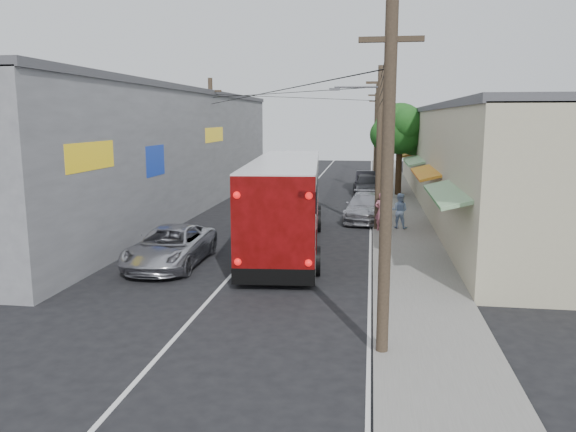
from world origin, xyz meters
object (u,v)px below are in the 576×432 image
(coach_bus, at_px, (286,202))
(jeepney, at_px, (170,246))
(pedestrian_far, at_px, (399,211))
(parked_car_far, at_px, (367,182))
(parked_car_mid, at_px, (367,185))
(pedestrian_near, at_px, (381,212))
(parked_suv, at_px, (365,207))

(coach_bus, height_order, jeepney, coach_bus)
(jeepney, relative_size, pedestrian_far, 3.02)
(jeepney, bearing_deg, coach_bus, 45.46)
(jeepney, height_order, pedestrian_far, pedestrian_far)
(parked_car_far, bearing_deg, coach_bus, -99.78)
(parked_car_mid, xyz_separation_m, pedestrian_near, (0.80, -13.52, 0.27))
(pedestrian_near, bearing_deg, parked_car_mid, -66.92)
(jeepney, relative_size, parked_car_far, 1.09)
(jeepney, xyz_separation_m, parked_car_mid, (7.21, 20.83, 0.06))
(parked_car_mid, relative_size, pedestrian_far, 2.67)
(parked_suv, bearing_deg, parked_car_mid, 94.16)
(parked_car_mid, xyz_separation_m, parked_car_far, (0.00, 1.71, 0.00))
(coach_bus, height_order, parked_suv, coach_bus)
(jeepney, xyz_separation_m, parked_suv, (7.21, 10.68, 0.00))
(parked_suv, height_order, parked_car_far, parked_car_far)
(jeepney, relative_size, parked_car_mid, 1.13)
(parked_suv, height_order, pedestrian_far, pedestrian_far)
(parked_car_mid, height_order, pedestrian_near, pedestrian_near)
(parked_car_far, distance_m, pedestrian_far, 14.50)
(coach_bus, bearing_deg, pedestrian_near, 33.98)
(parked_car_mid, bearing_deg, parked_car_far, 85.17)
(parked_suv, bearing_deg, pedestrian_far, -52.13)
(jeepney, bearing_deg, parked_car_far, 71.99)
(parked_suv, height_order, parked_car_mid, parked_car_mid)
(jeepney, xyz_separation_m, pedestrian_near, (8.01, 7.32, 0.33))
(parked_suv, distance_m, pedestrian_near, 3.47)
(parked_car_far, bearing_deg, jeepney, -107.25)
(parked_car_far, distance_m, pedestrian_near, 15.24)
(coach_bus, relative_size, parked_suv, 2.62)
(coach_bus, distance_m, pedestrian_far, 6.65)
(jeepney, distance_m, parked_car_far, 23.66)
(parked_car_mid, relative_size, parked_car_far, 0.96)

